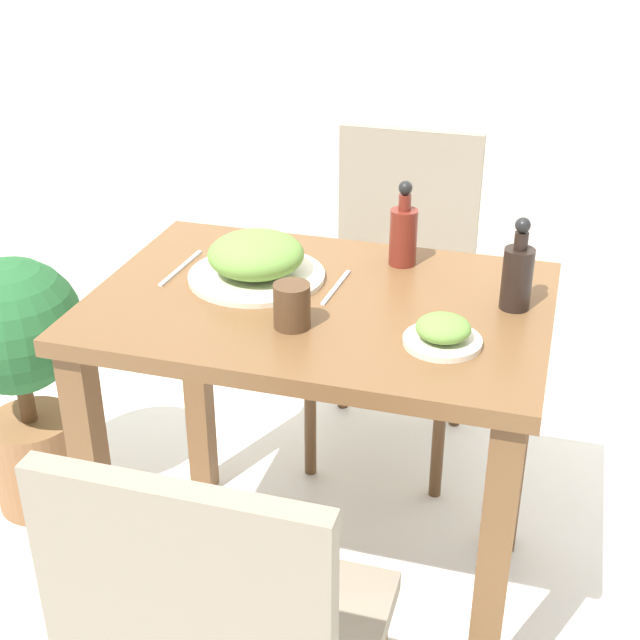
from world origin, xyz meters
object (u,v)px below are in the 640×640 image
Objects in this scene: condiment_bottle at (517,274)px; potted_plant_left at (19,362)px; side_plate at (443,333)px; drink_cup at (292,306)px; chair_far at (398,277)px; food_plate at (256,259)px; sauce_bottle at (403,233)px.

condiment_bottle is 0.27× the size of potted_plant_left.
drink_cup reaches higher than side_plate.
chair_far reaches higher than drink_cup.
food_plate is at bearing -178.54° from condiment_bottle.
chair_far is 4.80× the size of condiment_bottle.
food_plate reaches higher than drink_cup.
chair_far is at bearing 34.52° from potted_plant_left.
chair_far is 0.77m from condiment_bottle.
sauce_bottle is 0.27× the size of potted_plant_left.
chair_far reaches higher than potted_plant_left.
sauce_bottle is (0.14, 0.35, 0.03)m from drink_cup.
drink_cup is (-0.05, -0.81, 0.29)m from chair_far.
food_plate is 0.41× the size of potted_plant_left.
potted_plant_left is (-0.66, 0.04, -0.38)m from food_plate.
chair_far is 4.80× the size of sauce_bottle.
side_plate is 0.77× the size of sauce_bottle.
potted_plant_left is at bearing 176.96° from food_plate.
side_plate reaches higher than potted_plant_left.
condiment_bottle is 1.27m from potted_plant_left.
chair_far is 1.28× the size of potted_plant_left.
side_plate is at bearing -22.46° from food_plate.
condiment_bottle reaches higher than potted_plant_left.
sauce_bottle is at bearing 67.84° from drink_cup.
potted_plant_left is (-0.80, 0.22, -0.38)m from drink_cup.
condiment_bottle is (0.54, 0.01, 0.03)m from food_plate.
food_plate is 0.54m from condiment_bottle.
chair_far is at bearing 101.78° from sauce_bottle.
potted_plant_left is at bearing -145.48° from chair_far.
drink_cup is (-0.29, -0.01, 0.02)m from side_plate.
sauce_bottle reaches higher than food_plate.
drink_cup is 0.91m from potted_plant_left.
potted_plant_left is at bearing 178.98° from condiment_bottle.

